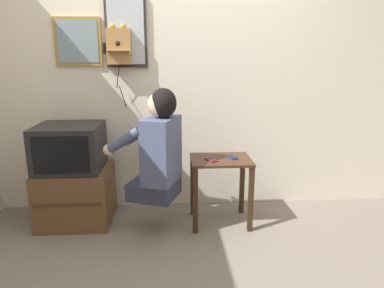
# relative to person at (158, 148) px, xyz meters

# --- Properties ---
(ground_plane) EXTENTS (14.00, 14.00, 0.00)m
(ground_plane) POSITION_rel_person_xyz_m (0.18, -0.51, -0.72)
(ground_plane) COLOR slate
(wall_back) EXTENTS (6.80, 0.05, 2.55)m
(wall_back) POSITION_rel_person_xyz_m (0.18, 0.57, 0.56)
(wall_back) COLOR silver
(wall_back) RESTS_ON ground_plane
(side_table) EXTENTS (0.51, 0.41, 0.59)m
(side_table) POSITION_rel_person_xyz_m (0.53, 0.12, -0.27)
(side_table) COLOR #422819
(side_table) RESTS_ON ground_plane
(person) EXTENTS (0.62, 0.53, 0.89)m
(person) POSITION_rel_person_xyz_m (0.00, 0.00, 0.00)
(person) COLOR #2D3347
(person) RESTS_ON ground_plane
(tv_stand) EXTENTS (0.61, 0.54, 0.48)m
(tv_stand) POSITION_rel_person_xyz_m (-0.74, 0.23, -0.48)
(tv_stand) COLOR brown
(tv_stand) RESTS_ON ground_plane
(television) EXTENTS (0.53, 0.52, 0.39)m
(television) POSITION_rel_person_xyz_m (-0.76, 0.24, -0.04)
(television) COLOR #232326
(television) RESTS_ON tv_stand
(wall_phone_antique) EXTENTS (0.25, 0.19, 0.72)m
(wall_phone_antique) POSITION_rel_person_xyz_m (-0.34, 0.49, 0.80)
(wall_phone_antique) COLOR #AD7A47
(framed_picture) EXTENTS (0.41, 0.03, 0.41)m
(framed_picture) POSITION_rel_person_xyz_m (-0.70, 0.53, 0.84)
(framed_picture) COLOR olive
(wall_mirror) EXTENTS (0.36, 0.03, 0.60)m
(wall_mirror) POSITION_rel_person_xyz_m (-0.27, 0.53, 0.92)
(wall_mirror) COLOR #2D2823
(cell_phone_held) EXTENTS (0.11, 0.14, 0.01)m
(cell_phone_held) POSITION_rel_person_xyz_m (0.44, 0.07, -0.13)
(cell_phone_held) COLOR maroon
(cell_phone_held) RESTS_ON side_table
(cell_phone_spare) EXTENTS (0.09, 0.14, 0.01)m
(cell_phone_spare) POSITION_rel_person_xyz_m (0.63, 0.14, -0.13)
(cell_phone_spare) COLOR navy
(cell_phone_spare) RESTS_ON side_table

